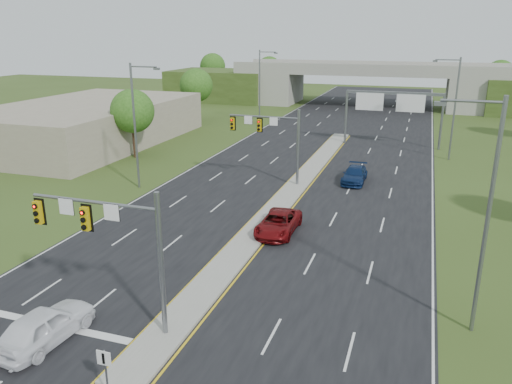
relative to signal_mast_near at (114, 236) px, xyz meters
The scene contains 22 objects.
ground 5.24m from the signal_mast_near, ahead, with size 240.00×240.00×0.00m, color #344619.
road 35.46m from the signal_mast_near, 86.31° to the left, with size 24.00×160.00×0.02m, color black.
median 23.64m from the signal_mast_near, 84.40° to the left, with size 2.00×54.00×0.16m, color gray.
lane_markings 29.41m from the signal_mast_near, 86.72° to the left, with size 23.72×160.00×0.01m.
signal_mast_near is the anchor object (origin of this frame).
signal_mast_far 25.00m from the signal_mast_near, 90.00° to the left, with size 6.62×0.60×7.00m.
keep_right_sign 5.94m from the signal_mast_near, 63.06° to the right, with size 0.60×0.13×2.20m.
sign_gantry 45.88m from the signal_mast_near, 78.75° to the left, with size 11.58×0.44×6.67m.
overpass 80.11m from the signal_mast_near, 88.38° to the left, with size 80.00×14.00×8.10m.
lightpole_l_mid 22.95m from the signal_mast_near, 118.79° to the left, with size 2.85×0.25×11.00m.
lightpole_l_far 56.19m from the signal_mast_near, 101.33° to the left, with size 2.85×0.25×11.00m.
lightpole_r_near 16.42m from the signal_mast_near, 18.06° to the left, with size 2.85×0.25×11.00m.
lightpole_r_far 43.01m from the signal_mast_near, 68.78° to the left, with size 2.85×0.25×11.00m.
tree_l_near 34.92m from the signal_mast_near, 120.53° to the left, with size 4.80×4.80×7.60m.
tree_l_mid 59.21m from the signal_mast_near, 111.54° to the left, with size 5.20×5.20×8.12m.
tree_back_a 100.64m from the signal_mast_near, 110.80° to the left, with size 6.00×6.00×8.85m.
tree_back_b 96.56m from the signal_mast_near, 103.01° to the left, with size 5.60×5.60×8.32m.
tree_back_c 97.67m from the signal_mast_near, 74.40° to the left, with size 5.60×5.60×8.32m.
commercial_building 44.77m from the signal_mast_near, 128.34° to the left, with size 18.00×30.00×5.00m, color gray.
car_white 5.11m from the signal_mast_near, 140.77° to the right, with size 2.00×4.97×1.69m, color white.
car_far_a 14.74m from the signal_mast_near, 74.63° to the left, with size 2.41×5.23×1.45m, color #660A0C.
car_far_b 29.09m from the signal_mast_near, 75.79° to the left, with size 2.02×4.97×1.44m, color #0B1F47.
Camera 1 is at (10.37, -17.65, 13.42)m, focal length 35.00 mm.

